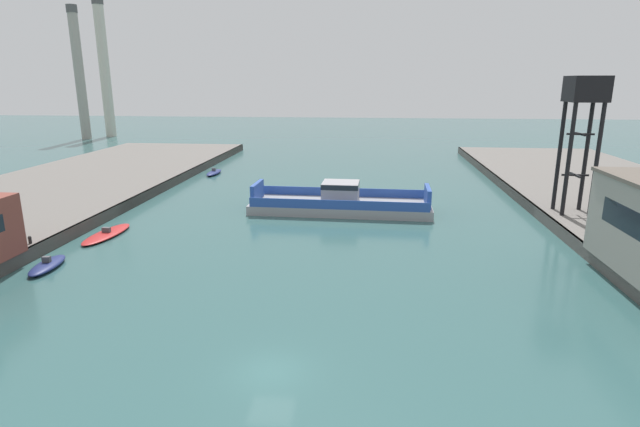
{
  "coord_description": "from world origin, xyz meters",
  "views": [
    {
      "loc": [
        5.17,
        -23.97,
        15.48
      ],
      "look_at": [
        0.0,
        26.7,
        2.0
      ],
      "focal_mm": 28.09,
      "sensor_mm": 36.0,
      "label": 1
    }
  ],
  "objects_px": {
    "moored_boat_near_right": "(214,173)",
    "smokestack_distant_a": "(79,70)",
    "chain_ferry": "(341,202)",
    "smokestack_distant_b": "(104,65)",
    "crane_tower": "(585,104)",
    "moored_boat_mid_left": "(47,265)",
    "moored_boat_near_left": "(107,234)"
  },
  "relations": [
    {
      "from": "moored_boat_mid_left",
      "to": "crane_tower",
      "type": "xyz_separation_m",
      "value": [
        49.6,
        19.12,
        12.85
      ]
    },
    {
      "from": "crane_tower",
      "to": "smokestack_distant_b",
      "type": "xyz_separation_m",
      "value": [
        -97.6,
        82.78,
        6.78
      ]
    },
    {
      "from": "crane_tower",
      "to": "smokestack_distant_a",
      "type": "height_order",
      "value": "smokestack_distant_a"
    },
    {
      "from": "moored_boat_mid_left",
      "to": "smokestack_distant_b",
      "type": "xyz_separation_m",
      "value": [
        -48.0,
        101.9,
        19.63
      ]
    },
    {
      "from": "moored_boat_near_left",
      "to": "crane_tower",
      "type": "height_order",
      "value": "crane_tower"
    },
    {
      "from": "moored_boat_mid_left",
      "to": "smokestack_distant_a",
      "type": "distance_m",
      "value": 109.18
    },
    {
      "from": "crane_tower",
      "to": "smokestack_distant_b",
      "type": "bearing_deg",
      "value": 139.7
    },
    {
      "from": "moored_boat_near_right",
      "to": "smokestack_distant_b",
      "type": "distance_m",
      "value": 77.16
    },
    {
      "from": "moored_boat_near_left",
      "to": "moored_boat_mid_left",
      "type": "bearing_deg",
      "value": -91.6
    },
    {
      "from": "crane_tower",
      "to": "smokestack_distant_a",
      "type": "relative_size",
      "value": 0.42
    },
    {
      "from": "chain_ferry",
      "to": "smokestack_distant_b",
      "type": "bearing_deg",
      "value": 131.91
    },
    {
      "from": "crane_tower",
      "to": "moored_boat_near_right",
      "type": "bearing_deg",
      "value": 152.12
    },
    {
      "from": "chain_ferry",
      "to": "smokestack_distant_a",
      "type": "bearing_deg",
      "value": 135.94
    },
    {
      "from": "crane_tower",
      "to": "moored_boat_near_left",
      "type": "bearing_deg",
      "value": -168.85
    },
    {
      "from": "moored_boat_mid_left",
      "to": "smokestack_distant_a",
      "type": "height_order",
      "value": "smokestack_distant_a"
    },
    {
      "from": "smokestack_distant_a",
      "to": "chain_ferry",
      "type": "bearing_deg",
      "value": -44.06
    },
    {
      "from": "moored_boat_near_right",
      "to": "smokestack_distant_a",
      "type": "bearing_deg",
      "value": 136.28
    },
    {
      "from": "chain_ferry",
      "to": "moored_boat_near_left",
      "type": "distance_m",
      "value": 26.63
    },
    {
      "from": "moored_boat_near_right",
      "to": "moored_boat_mid_left",
      "type": "bearing_deg",
      "value": -90.55
    },
    {
      "from": "chain_ferry",
      "to": "moored_boat_mid_left",
      "type": "bearing_deg",
      "value": -137.05
    },
    {
      "from": "crane_tower",
      "to": "smokestack_distant_b",
      "type": "height_order",
      "value": "smokestack_distant_b"
    },
    {
      "from": "moored_boat_mid_left",
      "to": "smokestack_distant_b",
      "type": "relative_size",
      "value": 0.14
    },
    {
      "from": "moored_boat_near_left",
      "to": "smokestack_distant_a",
      "type": "relative_size",
      "value": 0.23
    },
    {
      "from": "moored_boat_near_left",
      "to": "smokestack_distant_a",
      "type": "xyz_separation_m",
      "value": [
        -51.6,
        85.24,
        18.22
      ]
    },
    {
      "from": "moored_boat_near_right",
      "to": "crane_tower",
      "type": "bearing_deg",
      "value": -27.88
    },
    {
      "from": "chain_ferry",
      "to": "moored_boat_near_right",
      "type": "xyz_separation_m",
      "value": [
        -23.24,
        23.09,
        -0.8
      ]
    },
    {
      "from": "moored_boat_mid_left",
      "to": "chain_ferry",
      "type": "bearing_deg",
      "value": 42.95
    },
    {
      "from": "moored_boat_near_right",
      "to": "smokestack_distant_a",
      "type": "xyz_separation_m",
      "value": [
        -51.77,
        49.51,
        18.14
      ]
    },
    {
      "from": "chain_ferry",
      "to": "moored_boat_mid_left",
      "type": "height_order",
      "value": "chain_ferry"
    },
    {
      "from": "chain_ferry",
      "to": "smokestack_distant_b",
      "type": "distance_m",
      "value": 108.94
    },
    {
      "from": "smokestack_distant_a",
      "to": "crane_tower",
      "type": "bearing_deg",
      "value": -36.81
    },
    {
      "from": "moored_boat_mid_left",
      "to": "crane_tower",
      "type": "bearing_deg",
      "value": 21.08
    }
  ]
}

